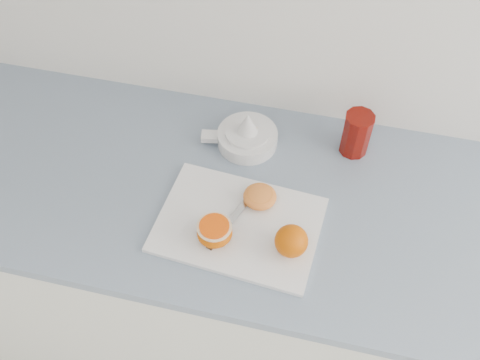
% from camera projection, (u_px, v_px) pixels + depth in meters
% --- Properties ---
extents(counter, '(2.61, 0.64, 0.89)m').
position_uv_depth(counter, '(276.00, 285.00, 1.63)').
color(counter, white).
rests_on(counter, ground).
extents(cutting_board, '(0.39, 0.29, 0.01)m').
position_uv_depth(cutting_board, '(239.00, 225.00, 1.23)').
color(cutting_board, white).
rests_on(cutting_board, counter).
extents(whole_orange, '(0.07, 0.07, 0.07)m').
position_uv_depth(whole_orange, '(291.00, 241.00, 1.15)').
color(whole_orange, '#D36404').
rests_on(whole_orange, cutting_board).
extents(half_orange, '(0.08, 0.08, 0.05)m').
position_uv_depth(half_orange, '(215.00, 232.00, 1.18)').
color(half_orange, '#D36404').
rests_on(half_orange, cutting_board).
extents(squeezed_shell, '(0.08, 0.08, 0.03)m').
position_uv_depth(squeezed_shell, '(260.00, 196.00, 1.25)').
color(squeezed_shell, orange).
rests_on(squeezed_shell, cutting_board).
extents(paring_knife, '(0.08, 0.17, 0.01)m').
position_uv_depth(paring_knife, '(223.00, 230.00, 1.20)').
color(paring_knife, '#441F0F').
rests_on(paring_knife, cutting_board).
extents(citrus_juicer, '(0.20, 0.15, 0.10)m').
position_uv_depth(citrus_juicer, '(247.00, 136.00, 1.37)').
color(citrus_juicer, white).
rests_on(citrus_juicer, counter).
extents(red_tumbler, '(0.07, 0.07, 0.12)m').
position_uv_depth(red_tumbler, '(356.00, 135.00, 1.33)').
color(red_tumbler, '#6D0C05').
rests_on(red_tumbler, counter).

